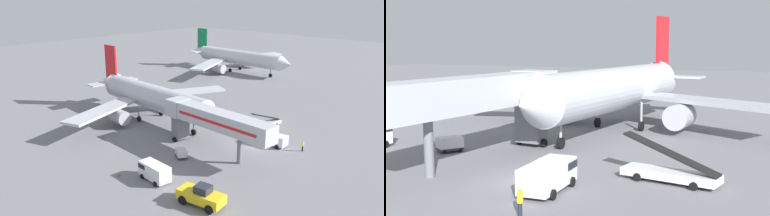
{
  "view_description": "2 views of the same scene",
  "coord_description": "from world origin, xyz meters",
  "views": [
    {
      "loc": [
        -51.31,
        -33.85,
        24.82
      ],
      "look_at": [
        -0.46,
        14.05,
        3.75
      ],
      "focal_mm": 37.1,
      "sensor_mm": 36.0,
      "label": 1
    },
    {
      "loc": [
        18.23,
        -30.33,
        9.77
      ],
      "look_at": [
        -4.23,
        16.8,
        3.1
      ],
      "focal_mm": 48.18,
      "sensor_mm": 36.0,
      "label": 2
    }
  ],
  "objects": [
    {
      "name": "jet_bridge",
      "position": [
        -6.9,
        4.0,
        5.37
      ],
      "size": [
        4.56,
        20.88,
        7.13
      ],
      "color": "#B2B7C1",
      "rests_on": "ground"
    },
    {
      "name": "baggage_cart_mid_center",
      "position": [
        -11.71,
        5.7,
        0.75
      ],
      "size": [
        2.32,
        2.56,
        1.34
      ],
      "color": "#38383D",
      "rests_on": "ground"
    },
    {
      "name": "belt_loader_truck",
      "position": [
        8.96,
        4.12,
        0.77
      ],
      "size": [
        7.21,
        2.95,
        3.3
      ],
      "color": "white",
      "rests_on": "ground"
    },
    {
      "name": "service_van_far_left",
      "position": [
        -19.42,
        3.24,
        1.33
      ],
      "size": [
        2.62,
        4.91,
        2.35
      ],
      "color": "white",
      "rests_on": "ground"
    },
    {
      "name": "ground_plane",
      "position": [
        0.0,
        0.0,
        0.0
      ],
      "size": [
        300.0,
        300.0,
        0.0
      ],
      "primitive_type": "plane",
      "color": "slate"
    },
    {
      "name": "safety_cone_alpha",
      "position": [
        -21.99,
        7.63,
        0.27
      ],
      "size": [
        0.36,
        0.36,
        0.56
      ],
      "color": "black",
      "rests_on": "ground"
    },
    {
      "name": "pushback_tug",
      "position": [
        -19.9,
        -5.78,
        1.22
      ],
      "size": [
        3.37,
        6.07,
        2.62
      ],
      "color": "yellow",
      "rests_on": "ground"
    },
    {
      "name": "ground_crew_worker_foreground",
      "position": [
        3.3,
        -6.57,
        0.94
      ],
      "size": [
        0.41,
        0.41,
        1.78
      ],
      "color": "#1E2333",
      "rests_on": "ground"
    },
    {
      "name": "airplane_background",
      "position": [
        47.38,
        40.06,
        4.3
      ],
      "size": [
        42.02,
        38.2,
        12.25
      ],
      "color": "silver",
      "rests_on": "ground"
    },
    {
      "name": "service_van_far_center",
      "position": [
        2.23,
        -1.23,
        1.12
      ],
      "size": [
        2.64,
        5.33,
        1.93
      ],
      "color": "white",
      "rests_on": "ground"
    },
    {
      "name": "airplane_at_gate",
      "position": [
        -2.42,
        23.19,
        4.55
      ],
      "size": [
        37.72,
        36.92,
        13.19
      ],
      "color": "#B7BCC6",
      "rests_on": "ground"
    }
  ]
}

